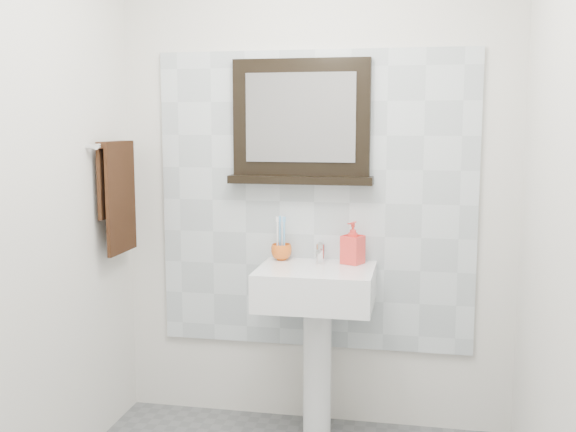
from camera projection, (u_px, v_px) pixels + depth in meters
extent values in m
cube|color=silver|center=(315.00, 182.00, 3.39)|extent=(2.00, 0.01, 2.50)
cube|color=silver|center=(134.00, 283.00, 1.25)|extent=(2.00, 0.01, 2.50)
cube|color=silver|center=(5.00, 203.00, 2.51)|extent=(0.01, 2.20, 2.50)
cube|color=silver|center=(574.00, 217.00, 2.13)|extent=(0.01, 2.20, 2.50)
cube|color=silver|center=(315.00, 202.00, 3.39)|extent=(1.60, 0.02, 1.50)
cylinder|color=white|center=(317.00, 368.00, 3.33)|extent=(0.14, 0.14, 0.68)
cube|color=white|center=(316.00, 286.00, 3.21)|extent=(0.55, 0.44, 0.18)
cylinder|color=silver|center=(315.00, 272.00, 3.18)|extent=(0.32, 0.32, 0.02)
cylinder|color=#4C4C4F|center=(315.00, 270.00, 3.18)|extent=(0.04, 0.04, 0.00)
cylinder|color=silver|center=(321.00, 253.00, 3.34)|extent=(0.04, 0.04, 0.09)
cylinder|color=silver|center=(319.00, 250.00, 3.30)|extent=(0.02, 0.10, 0.02)
cube|color=silver|center=(321.00, 242.00, 3.35)|extent=(0.02, 0.07, 0.01)
imported|color=orange|center=(281.00, 252.00, 3.38)|extent=(0.12, 0.12, 0.08)
cylinder|color=white|center=(277.00, 240.00, 3.37)|extent=(0.01, 0.01, 0.19)
cube|color=white|center=(277.00, 219.00, 3.35)|extent=(0.01, 0.01, 0.03)
cylinder|color=#68B5EF|center=(284.00, 240.00, 3.36)|extent=(0.01, 0.01, 0.19)
cube|color=#68B5EF|center=(284.00, 219.00, 3.35)|extent=(0.01, 0.01, 0.03)
cylinder|color=white|center=(282.00, 239.00, 3.39)|extent=(0.01, 0.01, 0.19)
cube|color=white|center=(282.00, 219.00, 3.38)|extent=(0.01, 0.01, 0.03)
cylinder|color=#68B5EF|center=(280.00, 239.00, 3.39)|extent=(0.01, 0.01, 0.19)
cube|color=#68B5EF|center=(280.00, 219.00, 3.37)|extent=(0.01, 0.01, 0.03)
imported|color=red|center=(353.00, 243.00, 3.29)|extent=(0.12, 0.13, 0.21)
cube|color=black|center=(301.00, 118.00, 3.32)|extent=(0.68, 0.06, 0.57)
cube|color=#99999E|center=(300.00, 118.00, 3.29)|extent=(0.55, 0.01, 0.44)
cube|color=black|center=(300.00, 180.00, 3.34)|extent=(0.72, 0.11, 0.04)
cylinder|color=silver|center=(115.00, 145.00, 3.28)|extent=(0.03, 0.40, 0.03)
cylinder|color=silver|center=(91.00, 147.00, 3.10)|extent=(0.05, 0.02, 0.02)
cylinder|color=silver|center=(126.00, 144.00, 3.47)|extent=(0.05, 0.02, 0.02)
cube|color=black|center=(121.00, 200.00, 3.31)|extent=(0.02, 0.30, 0.52)
cube|color=black|center=(113.00, 182.00, 3.31)|extent=(0.02, 0.30, 0.34)
cube|color=black|center=(115.00, 144.00, 3.28)|extent=(0.06, 0.30, 0.03)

